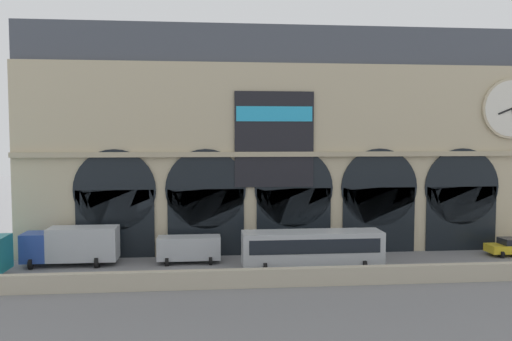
# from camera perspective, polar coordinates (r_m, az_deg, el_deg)

# --- Properties ---
(ground_plane) EXTENTS (200.00, 200.00, 0.00)m
(ground_plane) POSITION_cam_1_polar(r_m,az_deg,el_deg) (42.05, 5.34, -10.70)
(ground_plane) COLOR slate
(quay_parapet_wall) EXTENTS (90.00, 0.70, 1.28)m
(quay_parapet_wall) POSITION_cam_1_polar(r_m,az_deg,el_deg) (37.29, 6.78, -11.58)
(quay_parapet_wall) COLOR #B2A891
(quay_parapet_wall) RESTS_ON ground
(station_building) EXTENTS (48.40, 5.48, 20.42)m
(station_building) POSITION_cam_1_polar(r_m,az_deg,el_deg) (48.13, 3.77, 3.11)
(station_building) COLOR #BCAD8C
(station_building) RESTS_ON ground
(box_truck_west) EXTENTS (7.50, 2.91, 3.12)m
(box_truck_west) POSITION_cam_1_polar(r_m,az_deg,el_deg) (44.91, -19.72, -7.74)
(box_truck_west) COLOR #28479E
(box_truck_west) RESTS_ON ground
(van_midwest) EXTENTS (5.20, 2.48, 2.20)m
(van_midwest) POSITION_cam_1_polar(r_m,az_deg,el_deg) (43.59, -7.43, -8.51)
(van_midwest) COLOR #ADB2B7
(van_midwest) RESTS_ON ground
(bus_center) EXTENTS (11.00, 3.25, 3.10)m
(bus_center) POSITION_cam_1_polar(r_m,az_deg,el_deg) (40.93, 6.25, -8.54)
(bus_center) COLOR #ADB2B7
(bus_center) RESTS_ON ground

